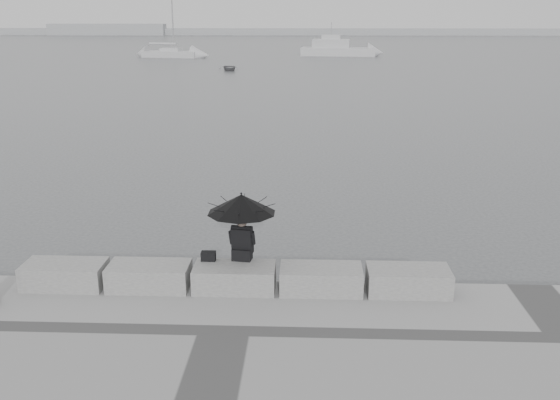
{
  "coord_description": "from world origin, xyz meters",
  "views": [
    {
      "loc": [
        1.37,
        -11.71,
        5.78
      ],
      "look_at": [
        0.75,
        3.0,
        1.32
      ],
      "focal_mm": 40.0,
      "sensor_mm": 36.0,
      "label": 1
    }
  ],
  "objects_px": {
    "seated_person": "(241,210)",
    "sailboat_left": "(171,53)",
    "motor_cruiser": "(338,49)",
    "dinghy": "(229,68)"
  },
  "relations": [
    {
      "from": "seated_person",
      "to": "sailboat_left",
      "type": "distance_m",
      "value": 73.67
    },
    {
      "from": "seated_person",
      "to": "dinghy",
      "type": "relative_size",
      "value": 0.48
    },
    {
      "from": "dinghy",
      "to": "motor_cruiser",
      "type": "bearing_deg",
      "value": 46.81
    },
    {
      "from": "sailboat_left",
      "to": "motor_cruiser",
      "type": "distance_m",
      "value": 22.48
    },
    {
      "from": "sailboat_left",
      "to": "dinghy",
      "type": "xyz_separation_m",
      "value": [
        9.94,
        -18.47,
        -0.28
      ]
    },
    {
      "from": "seated_person",
      "to": "dinghy",
      "type": "xyz_separation_m",
      "value": [
        -6.7,
        53.28,
        -1.79
      ]
    },
    {
      "from": "seated_person",
      "to": "sailboat_left",
      "type": "relative_size",
      "value": 0.11
    },
    {
      "from": "seated_person",
      "to": "dinghy",
      "type": "bearing_deg",
      "value": 105.69
    },
    {
      "from": "sailboat_left",
      "to": "motor_cruiser",
      "type": "relative_size",
      "value": 1.26
    },
    {
      "from": "dinghy",
      "to": "seated_person",
      "type": "bearing_deg",
      "value": -97.3
    }
  ]
}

